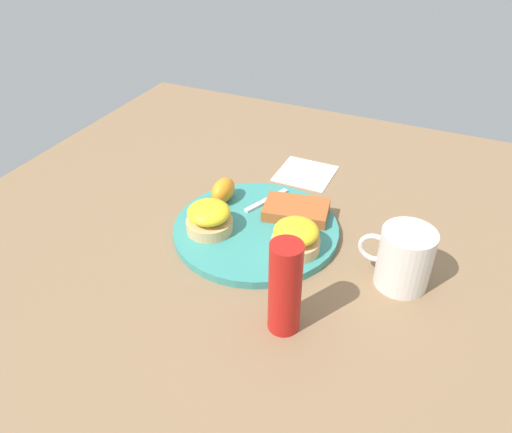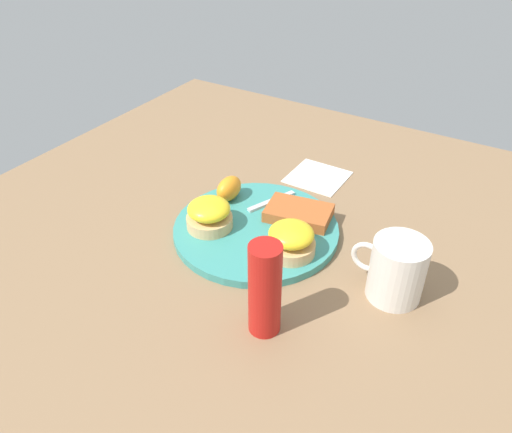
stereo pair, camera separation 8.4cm
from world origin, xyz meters
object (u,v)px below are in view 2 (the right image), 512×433
(sandwich_benedict_left, at_px, (209,214))
(orange_wedge, at_px, (229,188))
(condiment_bottle, at_px, (265,289))
(cup, at_px, (396,270))
(fork, at_px, (245,212))
(sandwich_benedict_right, at_px, (291,240))
(hashbrown_patty, at_px, (299,213))

(sandwich_benedict_left, bearing_deg, orange_wedge, -77.34)
(condiment_bottle, bearing_deg, cup, -129.68)
(orange_wedge, bearing_deg, fork, 153.64)
(fork, distance_m, condiment_bottle, 0.26)
(cup, xyz_separation_m, condiment_bottle, (0.13, 0.15, 0.02))
(fork, height_order, condiment_bottle, condiment_bottle)
(sandwich_benedict_right, bearing_deg, orange_wedge, -24.88)
(orange_wedge, xyz_separation_m, fork, (-0.05, 0.02, -0.02))
(sandwich_benedict_right, xyz_separation_m, hashbrown_patty, (0.03, -0.09, -0.02))
(hashbrown_patty, height_order, orange_wedge, orange_wedge)
(sandwich_benedict_left, relative_size, sandwich_benedict_right, 1.00)
(cup, bearing_deg, orange_wedge, -12.06)
(condiment_bottle, bearing_deg, sandwich_benedict_right, -75.28)
(sandwich_benedict_left, bearing_deg, sandwich_benedict_right, -176.01)
(cup, bearing_deg, fork, -9.32)
(orange_wedge, xyz_separation_m, cup, (-0.34, 0.07, 0.01))
(fork, bearing_deg, orange_wedge, -26.36)
(sandwich_benedict_left, distance_m, cup, 0.32)
(orange_wedge, bearing_deg, sandwich_benedict_right, 155.12)
(sandwich_benedict_left, height_order, sandwich_benedict_right, same)
(fork, relative_size, cup, 1.67)
(sandwich_benedict_left, distance_m, fork, 0.07)
(orange_wedge, relative_size, cup, 0.54)
(cup, bearing_deg, sandwich_benedict_left, 3.18)
(fork, bearing_deg, sandwich_benedict_left, 64.93)
(hashbrown_patty, xyz_separation_m, orange_wedge, (0.14, 0.01, 0.01))
(sandwich_benedict_left, relative_size, fork, 0.43)
(orange_wedge, height_order, fork, orange_wedge)
(hashbrown_patty, distance_m, orange_wedge, 0.14)
(hashbrown_patty, distance_m, fork, 0.10)
(sandwich_benedict_left, bearing_deg, cup, -176.82)
(hashbrown_patty, bearing_deg, orange_wedge, 5.22)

